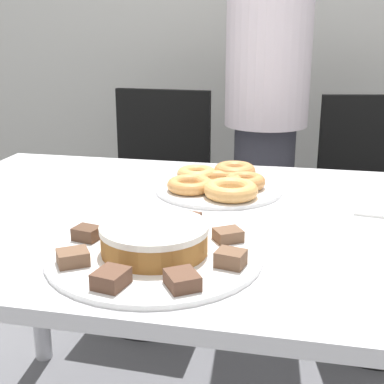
{
  "coord_description": "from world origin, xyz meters",
  "views": [
    {
      "loc": [
        0.22,
        -1.11,
        1.15
      ],
      "look_at": [
        -0.01,
        -0.03,
        0.8
      ],
      "focal_mm": 50.0,
      "sensor_mm": 36.0,
      "label": 1
    }
  ],
  "objects": [
    {
      "name": "donut_2",
      "position": [
        0.06,
        0.11,
        0.77
      ],
      "size": [
        0.13,
        0.13,
        0.04
      ],
      "color": "tan",
      "rests_on": "plate_donuts"
    },
    {
      "name": "lamington_0",
      "position": [
        -0.11,
        -0.12,
        0.76
      ],
      "size": [
        0.07,
        0.07,
        0.02
      ],
      "rotation": [
        0.0,
        0.0,
        2.15
      ],
      "color": "#513828",
      "rests_on": "plate_cake"
    },
    {
      "name": "donut_5",
      "position": [
        -0.05,
        0.24,
        0.77
      ],
      "size": [
        0.11,
        0.11,
        0.03
      ],
      "color": "tan",
      "rests_on": "plate_donuts"
    },
    {
      "name": "office_chair_left",
      "position": [
        -0.35,
        0.85,
        0.43
      ],
      "size": [
        0.46,
        0.46,
        0.9
      ],
      "rotation": [
        0.0,
        0.0,
        -0.04
      ],
      "color": "black",
      "rests_on": "ground_plane"
    },
    {
      "name": "lamington_2",
      "position": [
        -0.16,
        -0.33,
        0.76
      ],
      "size": [
        0.07,
        0.07,
        0.03
      ],
      "rotation": [
        0.0,
        0.0,
        3.72
      ],
      "color": "brown",
      "rests_on": "plate_cake"
    },
    {
      "name": "lamington_4",
      "position": [
        0.05,
        -0.37,
        0.76
      ],
      "size": [
        0.07,
        0.07,
        0.02
      ],
      "rotation": [
        0.0,
        0.0,
        5.29
      ],
      "color": "brown",
      "rests_on": "plate_cake"
    },
    {
      "name": "lamington_3",
      "position": [
        -0.06,
        -0.39,
        0.76
      ],
      "size": [
        0.06,
        0.06,
        0.03
      ],
      "rotation": [
        0.0,
        0.0,
        4.5
      ],
      "color": "brown",
      "rests_on": "plate_cake"
    },
    {
      "name": "lamington_6",
      "position": [
        0.09,
        -0.16,
        0.76
      ],
      "size": [
        0.07,
        0.06,
        0.02
      ],
      "rotation": [
        0.0,
        0.0,
        6.86
      ],
      "color": "brown",
      "rests_on": "plate_cake"
    },
    {
      "name": "donut_1",
      "position": [
        -0.05,
        0.14,
        0.76
      ],
      "size": [
        0.12,
        0.12,
        0.03
      ],
      "color": "#D18E4C",
      "rests_on": "plate_donuts"
    },
    {
      "name": "plate_cake",
      "position": [
        -0.03,
        -0.24,
        0.74
      ],
      "size": [
        0.4,
        0.4,
        0.01
      ],
      "color": "white",
      "rests_on": "table"
    },
    {
      "name": "napkin",
      "position": [
        0.4,
        0.1,
        0.74
      ],
      "size": [
        0.12,
        0.1,
        0.01
      ],
      "color": "white",
      "rests_on": "table"
    },
    {
      "name": "person_standing",
      "position": [
        0.08,
        0.86,
        0.85
      ],
      "size": [
        0.3,
        0.3,
        1.6
      ],
      "color": "#383842",
      "rests_on": "ground_plane"
    },
    {
      "name": "plate_donuts",
      "position": [
        0.01,
        0.19,
        0.74
      ],
      "size": [
        0.33,
        0.33,
        0.01
      ],
      "color": "white",
      "rests_on": "table"
    },
    {
      "name": "lamington_1",
      "position": [
        -0.18,
        -0.21,
        0.76
      ],
      "size": [
        0.05,
        0.05,
        0.03
      ],
      "rotation": [
        0.0,
        0.0,
        2.93
      ],
      "color": "#513828",
      "rests_on": "plate_cake"
    },
    {
      "name": "table",
      "position": [
        0.0,
        0.0,
        0.65
      ],
      "size": [
        1.42,
        0.93,
        0.74
      ],
      "color": "silver",
      "rests_on": "ground_plane"
    },
    {
      "name": "lamington_5",
      "position": [
        0.11,
        -0.27,
        0.76
      ],
      "size": [
        0.06,
        0.05,
        0.03
      ],
      "rotation": [
        0.0,
        0.0,
        6.08
      ],
      "color": "brown",
      "rests_on": "plate_cake"
    },
    {
      "name": "lamington_7",
      "position": [
        -0.0,
        -0.1,
        0.76
      ],
      "size": [
        0.05,
        0.05,
        0.03
      ],
      "rotation": [
        0.0,
        0.0,
        7.65
      ],
      "color": "brown",
      "rests_on": "plate_cake"
    },
    {
      "name": "donut_0",
      "position": [
        0.01,
        0.19,
        0.76
      ],
      "size": [
        0.12,
        0.12,
        0.03
      ],
      "color": "#D18E4C",
      "rests_on": "plate_donuts"
    },
    {
      "name": "frosted_cake",
      "position": [
        -0.03,
        -0.24,
        0.78
      ],
      "size": [
        0.2,
        0.2,
        0.05
      ],
      "color": "#9E662D",
      "rests_on": "plate_cake"
    },
    {
      "name": "office_chair_right",
      "position": [
        0.5,
        0.85,
        0.43
      ],
      "size": [
        0.52,
        0.52,
        0.9
      ],
      "rotation": [
        0.0,
        0.0,
        0.2
      ],
      "color": "black",
      "rests_on": "ground_plane"
    },
    {
      "name": "donut_4",
      "position": [
        0.04,
        0.28,
        0.77
      ],
      "size": [
        0.11,
        0.11,
        0.04
      ],
      "color": "#C68447",
      "rests_on": "plate_donuts"
    },
    {
      "name": "donut_3",
      "position": [
        0.08,
        0.19,
        0.77
      ],
      "size": [
        0.1,
        0.1,
        0.03
      ],
      "color": "#C68447",
      "rests_on": "plate_donuts"
    }
  ]
}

